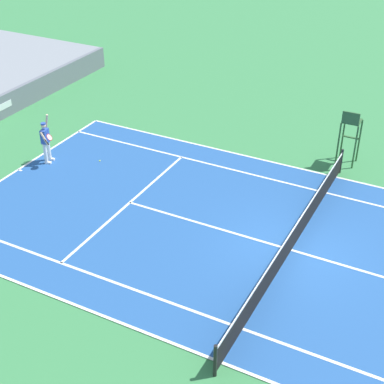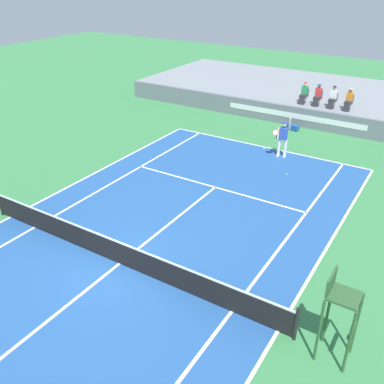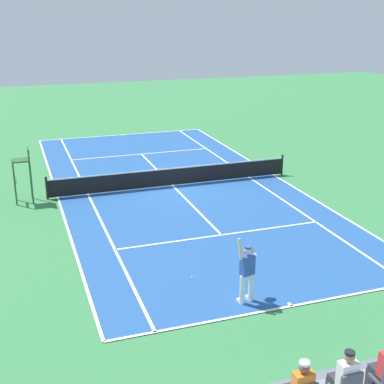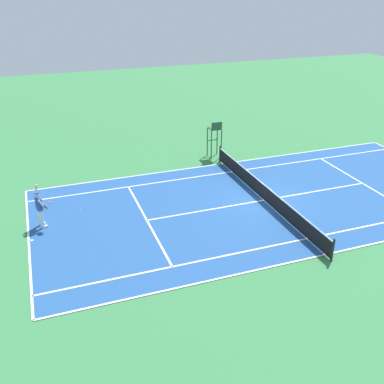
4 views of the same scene
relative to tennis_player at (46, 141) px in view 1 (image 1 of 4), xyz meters
name	(u,v)px [view 1 (image 1 of 4)]	position (x,y,z in m)	size (l,w,h in m)	color
ground_plane	(291,251)	(-1.15, -11.21, -0.99)	(80.00, 80.00, 0.00)	#387F47
court	(291,250)	(-1.15, -11.21, -0.98)	(11.08, 23.88, 0.03)	#235193
net	(293,238)	(-1.15, -11.21, -0.47)	(11.98, 0.10, 1.07)	black
tennis_player	(46,141)	(0.00, 0.00, 0.00)	(0.74, 0.75, 2.08)	white
tennis_ball	(100,161)	(1.03, -1.90, -0.96)	(0.07, 0.07, 0.07)	#D1E533
umpire_chair	(350,130)	(5.71, -11.21, 0.56)	(0.77, 0.77, 2.44)	#2D562D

